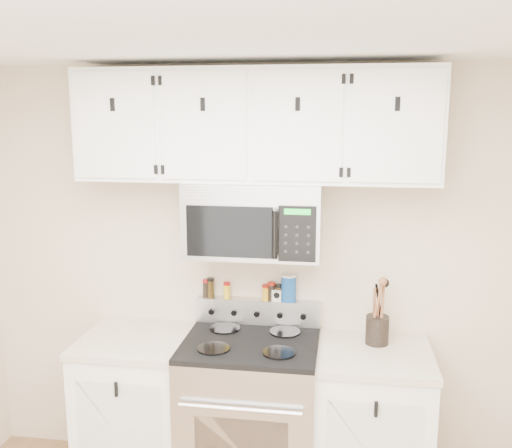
{
  "coord_description": "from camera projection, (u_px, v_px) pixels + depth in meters",
  "views": [
    {
      "loc": [
        0.49,
        -1.57,
        2.21
      ],
      "look_at": [
        0.03,
        1.45,
        1.62
      ],
      "focal_mm": 40.0,
      "sensor_mm": 36.0,
      "label": 1
    }
  ],
  "objects": [
    {
      "name": "range",
      "position": [
        251.0,
        415.0,
        3.32
      ],
      "size": [
        0.76,
        0.65,
        1.1
      ],
      "color": "#B7B7BA",
      "rests_on": "floor"
    },
    {
      "name": "utensil_crock",
      "position": [
        377.0,
        328.0,
        3.24
      ],
      "size": [
        0.13,
        0.13,
        0.38
      ],
      "color": "black",
      "rests_on": "base_cabinet_right"
    },
    {
      "name": "salt_canister",
      "position": [
        289.0,
        288.0,
        3.43
      ],
      "size": [
        0.09,
        0.09,
        0.17
      ],
      "color": "#164C9C",
      "rests_on": "range"
    },
    {
      "name": "kitchen_timer",
      "position": [
        277.0,
        295.0,
        3.45
      ],
      "size": [
        0.07,
        0.06,
        0.07
      ],
      "primitive_type": "cube",
      "rotation": [
        0.0,
        0.0,
        -0.12
      ],
      "color": "silver",
      "rests_on": "range"
    },
    {
      "name": "ceiling",
      "position": [
        165.0,
        8.0,
        1.55
      ],
      "size": [
        3.5,
        3.5,
        0.01
      ],
      "primitive_type": "cube",
      "color": "white",
      "rests_on": "back_wall"
    },
    {
      "name": "spice_jar_4",
      "position": [
        271.0,
        291.0,
        3.45
      ],
      "size": [
        0.05,
        0.05,
        0.11
      ],
      "color": "black",
      "rests_on": "range"
    },
    {
      "name": "microwave",
      "position": [
        254.0,
        219.0,
        3.22
      ],
      "size": [
        0.76,
        0.44,
        0.42
      ],
      "color": "#9E9EA3",
      "rests_on": "back_wall"
    },
    {
      "name": "spice_jar_1",
      "position": [
        211.0,
        288.0,
        3.5
      ],
      "size": [
        0.04,
        0.04,
        0.12
      ],
      "color": "#39290D",
      "rests_on": "range"
    },
    {
      "name": "spice_jar_3",
      "position": [
        266.0,
        292.0,
        3.46
      ],
      "size": [
        0.05,
        0.05,
        0.09
      ],
      "color": "gold",
      "rests_on": "range"
    },
    {
      "name": "spice_jar_5",
      "position": [
        279.0,
        292.0,
        3.44
      ],
      "size": [
        0.04,
        0.04,
        0.1
      ],
      "color": "#41280F",
      "rests_on": "range"
    },
    {
      "name": "upper_cabinets",
      "position": [
        255.0,
        125.0,
        3.15
      ],
      "size": [
        2.0,
        0.35,
        0.62
      ],
      "color": "white",
      "rests_on": "back_wall"
    },
    {
      "name": "spice_jar_0",
      "position": [
        206.0,
        288.0,
        3.51
      ],
      "size": [
        0.04,
        0.04,
        0.11
      ],
      "color": "black",
      "rests_on": "range"
    },
    {
      "name": "base_cabinet_left",
      "position": [
        139.0,
        408.0,
        3.45
      ],
      "size": [
        0.64,
        0.62,
        0.92
      ],
      "color": "white",
      "rests_on": "floor"
    },
    {
      "name": "back_wall",
      "position": [
        259.0,
        274.0,
        3.48
      ],
      "size": [
        3.5,
        0.01,
        2.5
      ],
      "primitive_type": "cube",
      "color": "#C4B193",
      "rests_on": "floor"
    },
    {
      "name": "spice_jar_2",
      "position": [
        227.0,
        290.0,
        3.49
      ],
      "size": [
        0.04,
        0.04,
        0.1
      ],
      "color": "yellow",
      "rests_on": "range"
    },
    {
      "name": "spice_jar_6",
      "position": [
        292.0,
        293.0,
        3.43
      ],
      "size": [
        0.04,
        0.04,
        0.1
      ],
      "color": "orange",
      "rests_on": "range"
    },
    {
      "name": "base_cabinet_right",
      "position": [
        371.0,
        427.0,
        3.24
      ],
      "size": [
        0.64,
        0.62,
        0.92
      ],
      "color": "white",
      "rests_on": "floor"
    }
  ]
}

